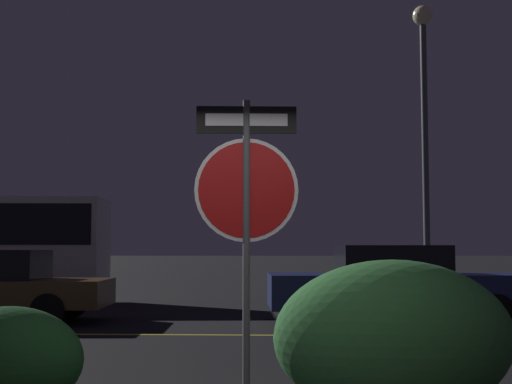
# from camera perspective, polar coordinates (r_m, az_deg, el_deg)

# --- Properties ---
(road_center_stripe) EXTENTS (33.50, 0.12, 0.01)m
(road_center_stripe) POSITION_cam_1_polar(r_m,az_deg,el_deg) (11.68, 0.02, -11.38)
(road_center_stripe) COLOR gold
(road_center_stripe) RESTS_ON ground_plane
(stop_sign) EXTENTS (0.83, 0.08, 2.58)m
(stop_sign) POSITION_cam_1_polar(r_m,az_deg,el_deg) (5.67, -0.77, -0.35)
(stop_sign) COLOR #4C4C51
(stop_sign) RESTS_ON ground_plane
(hedge_bush_1) EXTENTS (1.29, 0.77, 0.90)m
(hedge_bush_1) POSITION_cam_1_polar(r_m,az_deg,el_deg) (6.58, -19.18, -12.53)
(hedge_bush_1) COLOR #19421E
(hedge_bush_1) RESTS_ON ground_plane
(hedge_bush_2) EXTENTS (1.99, 1.01, 1.30)m
(hedge_bush_2) POSITION_cam_1_polar(r_m,az_deg,el_deg) (6.11, 10.92, -11.44)
(hedge_bush_2) COLOR #2D6633
(hedge_bush_2) RESTS_ON ground_plane
(passing_car_2) EXTENTS (5.05, 2.23, 1.45)m
(passing_car_2) POSITION_cam_1_polar(r_m,az_deg,el_deg) (13.69, 11.25, -7.25)
(passing_car_2) COLOR navy
(passing_car_2) RESTS_ON ground_plane
(street_lamp) EXTENTS (0.51, 0.51, 7.49)m
(street_lamp) POSITION_cam_1_polar(r_m,az_deg,el_deg) (18.35, 13.31, 7.15)
(street_lamp) COLOR #4C4C51
(street_lamp) RESTS_ON ground_plane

